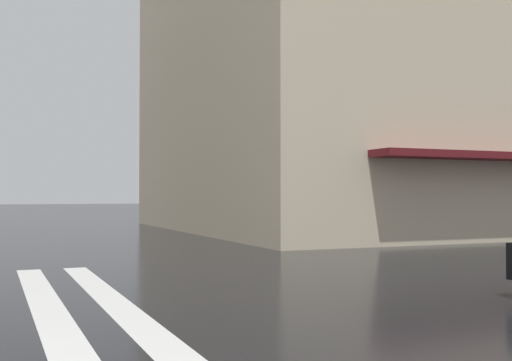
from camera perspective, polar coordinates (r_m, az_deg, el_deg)
The scene contains 1 object.
haussmann_block_corner at distance 33.43m, azimuth 11.38°, elevation 13.94°, with size 20.52×20.54×21.37m.
Camera 1 is at (-4.43, -0.99, 1.70)m, focal length 43.84 mm.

